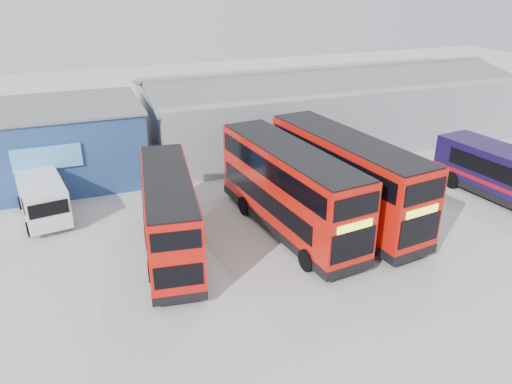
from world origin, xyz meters
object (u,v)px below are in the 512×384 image
double_decker_centre (289,191)px  double_decker_right (345,179)px  maintenance_shed (327,107)px  double_decker_left (169,215)px  panel_van (42,196)px  office_block (49,144)px

double_decker_centre → double_decker_right: double_decker_right is taller
maintenance_shed → double_decker_left: (-16.37, -14.34, -0.53)m
double_decker_left → double_decker_centre: (6.53, 0.05, 0.31)m
double_decker_centre → panel_van: bearing=146.4°
double_decker_left → panel_van: 8.88m
double_decker_centre → double_decker_right: bearing=-3.8°
maintenance_shed → panel_van: maintenance_shed is taller
maintenance_shed → panel_van: (-22.51, -7.95, -1.23)m
office_block → double_decker_left: bearing=-65.5°
double_decker_centre → double_decker_right: 3.51m
office_block → panel_van: bearing=-94.9°
double_decker_centre → double_decker_right: (3.50, 0.20, 0.07)m
maintenance_shed → double_decker_right: size_ratio=2.56×
panel_van → office_block: bearing=76.2°
office_block → panel_van: (-0.51, -5.95, -1.21)m
double_decker_left → double_decker_centre: bearing=-172.2°
panel_van → double_decker_centre: bearing=-35.5°
maintenance_shed → double_decker_centre: (-9.84, -14.28, -0.22)m
maintenance_shed → double_decker_centre: bearing=-124.6°
double_decker_left → double_decker_centre: size_ratio=0.87×
double_decker_right → double_decker_centre: bearing=175.4°
double_decker_right → panel_van: size_ratio=2.02×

